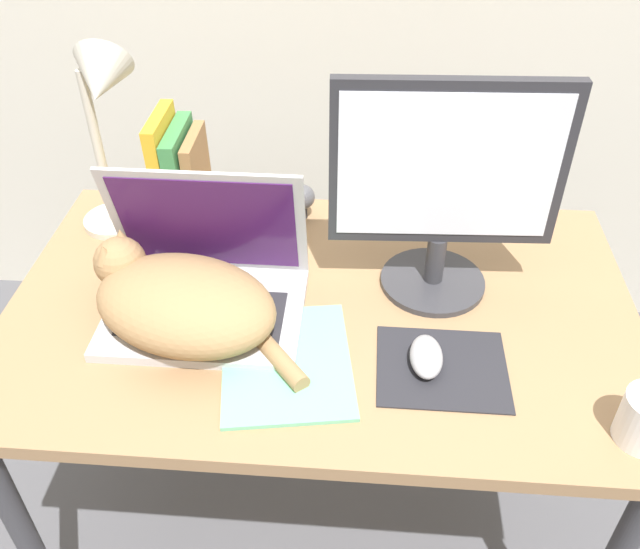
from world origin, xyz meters
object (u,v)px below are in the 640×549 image
at_px(computer_mouse, 426,356).
at_px(laptop, 206,285).
at_px(desk_lamp, 102,113).
at_px(webcam, 303,198).
at_px(external_monitor, 445,186).
at_px(notepad, 287,362).
at_px(cat, 181,301).
at_px(book_row, 181,177).

bearing_deg(computer_mouse, laptop, 163.33).
xyz_separation_m(laptop, desk_lamp, (-0.22, 0.22, 0.22)).
height_order(laptop, webcam, laptop).
xyz_separation_m(external_monitor, computer_mouse, (-0.02, -0.22, -0.20)).
xyz_separation_m(laptop, webcam, (0.15, 0.31, -0.00)).
height_order(computer_mouse, notepad, computer_mouse).
relative_size(cat, book_row, 1.66).
distance_m(external_monitor, desk_lamp, 0.65).
bearing_deg(cat, computer_mouse, -7.53).
height_order(cat, webcam, cat).
xyz_separation_m(cat, notepad, (0.19, -0.07, -0.06)).
bearing_deg(desk_lamp, cat, -56.14).
bearing_deg(external_monitor, book_row, 161.99).
relative_size(laptop, external_monitor, 0.86).
xyz_separation_m(cat, computer_mouse, (0.42, -0.06, -0.05)).
bearing_deg(external_monitor, webcam, 142.33).
distance_m(laptop, computer_mouse, 0.41).
height_order(cat, computer_mouse, cat).
bearing_deg(desk_lamp, notepad, -43.08).
xyz_separation_m(desk_lamp, webcam, (0.37, 0.08, -0.22)).
xyz_separation_m(book_row, desk_lamp, (-0.12, -0.04, 0.16)).
xyz_separation_m(desk_lamp, notepad, (0.38, -0.36, -0.27)).
distance_m(computer_mouse, webcam, 0.49).
bearing_deg(webcam, computer_mouse, -59.69).
bearing_deg(webcam, cat, -115.41).
relative_size(laptop, book_row, 1.42).
distance_m(laptop, notepad, 0.22).
height_order(laptop, external_monitor, external_monitor).
height_order(computer_mouse, book_row, book_row).
bearing_deg(external_monitor, computer_mouse, -95.99).
height_order(laptop, desk_lamp, desk_lamp).
xyz_separation_m(cat, book_row, (-0.07, 0.33, 0.05)).
bearing_deg(laptop, webcam, 64.55).
height_order(laptop, computer_mouse, laptop).
distance_m(book_row, notepad, 0.49).
relative_size(laptop, cat, 0.85).
distance_m(computer_mouse, book_row, 0.63).
xyz_separation_m(external_monitor, desk_lamp, (-0.64, 0.13, 0.05)).
distance_m(external_monitor, notepad, 0.41).
xyz_separation_m(computer_mouse, desk_lamp, (-0.61, 0.34, 0.25)).
bearing_deg(book_row, computer_mouse, -37.77).
bearing_deg(notepad, cat, 159.27).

